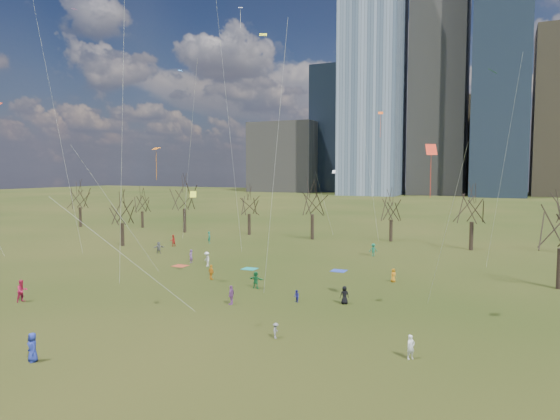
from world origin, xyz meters
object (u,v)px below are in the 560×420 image
at_px(person_1, 411,347).
at_px(person_4, 211,272).
at_px(person_2, 22,291).
at_px(blanket_teal, 250,269).
at_px(blanket_crimson, 180,266).
at_px(blanket_navy, 339,271).
at_px(person_0, 32,347).

distance_m(person_1, person_4, 25.97).
bearing_deg(person_2, person_4, -25.49).
xyz_separation_m(blanket_teal, blanket_crimson, (-8.17, -1.81, 0.00)).
xyz_separation_m(blanket_navy, person_0, (-8.16, -32.47, 0.84)).
distance_m(blanket_navy, person_4, 14.20).
xyz_separation_m(person_1, person_4, (-22.22, 13.45, 0.04)).
xyz_separation_m(person_0, person_1, (19.91, 9.46, -0.13)).
xyz_separation_m(blanket_teal, person_2, (-10.88, -20.44, 0.93)).
bearing_deg(person_1, person_2, 134.54).
distance_m(person_0, person_2, 15.13).
bearing_deg(blanket_teal, person_2, -118.02).
relative_size(blanket_teal, person_4, 1.05).
xyz_separation_m(blanket_crimson, person_2, (-2.71, -18.63, 0.93)).
relative_size(person_0, person_4, 1.12).
bearing_deg(blanket_navy, person_1, -62.95).
xyz_separation_m(blanket_crimson, person_0, (9.50, -27.57, 0.84)).
distance_m(blanket_crimson, person_4, 8.60).
distance_m(blanket_crimson, person_1, 34.54).
height_order(blanket_teal, person_0, person_0).
height_order(blanket_teal, blanket_navy, same).
bearing_deg(person_1, blanket_teal, 90.46).
distance_m(blanket_teal, blanket_navy, 9.98).
distance_m(person_2, person_4, 17.13).
relative_size(blanket_navy, blanket_crimson, 1.00).
xyz_separation_m(person_0, person_4, (-2.31, 22.91, -0.09)).
relative_size(person_0, person_1, 1.18).
height_order(blanket_navy, blanket_crimson, same).
xyz_separation_m(blanket_teal, person_0, (1.33, -29.38, 0.84)).
bearing_deg(person_2, person_0, -116.37).
height_order(blanket_teal, person_1, person_1).
bearing_deg(person_0, blanket_teal, 115.63).
bearing_deg(blanket_navy, person_4, -137.57).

